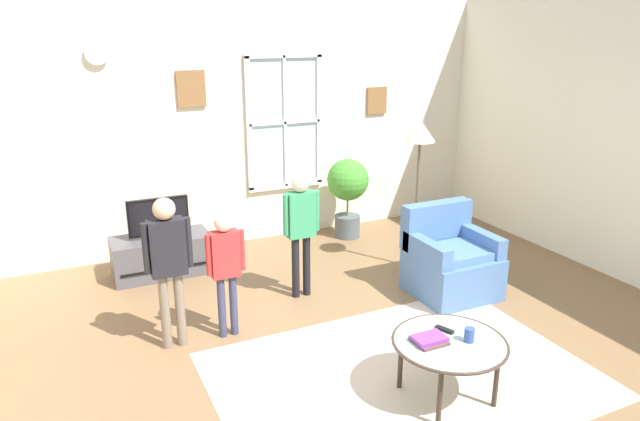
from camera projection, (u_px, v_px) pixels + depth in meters
The scene contains 15 objects.
ground_plane at pixel (371, 361), 4.60m from camera, with size 6.86×6.66×0.02m, color brown.
back_wall at pixel (245, 124), 6.83m from camera, with size 6.26×0.17×2.89m.
area_rug at pixel (402, 375), 4.39m from camera, with size 2.81×1.98×0.01m, color #C6B29E.
tv_stand at pixel (162, 255), 6.15m from camera, with size 1.01×0.48×0.42m.
television at pixel (158, 217), 6.01m from camera, with size 0.63×0.08×0.43m.
armchair at pixel (450, 262), 5.68m from camera, with size 0.76×0.74×0.87m.
coffee_table at pixel (449, 344), 4.01m from camera, with size 0.81×0.81×0.45m.
book_stack at pixel (429, 339), 3.98m from camera, with size 0.23×0.20×0.04m.
cup at pixel (469, 335), 3.98m from camera, with size 0.07×0.07×0.10m, color #334C8C.
remote_near_books at pixel (444, 330), 4.13m from camera, with size 0.04×0.14×0.02m, color black.
person_red_shirt at pixel (225, 261), 4.76m from camera, with size 0.33×0.15×1.10m.
person_green_shirt at pixel (301, 221), 5.48m from camera, with size 0.37×0.17×1.23m.
person_black_shirt at pixel (168, 256), 4.56m from camera, with size 0.39×0.18×1.28m.
potted_plant_by_window at pixel (348, 188), 7.13m from camera, with size 0.52×0.52×1.00m.
floor_lamp at pixel (419, 146), 5.98m from camera, with size 0.32×0.32×1.63m.
Camera 1 is at (-2.09, -3.46, 2.53)m, focal length 32.31 mm.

